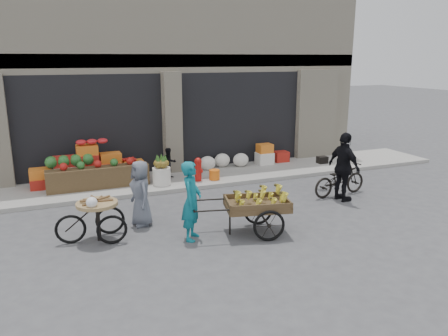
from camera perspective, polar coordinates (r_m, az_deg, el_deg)
name	(u,v)px	position (r m, az deg, el deg)	size (l,w,h in m)	color
ground	(236,228)	(9.86, 1.56, -7.82)	(80.00, 80.00, 0.00)	#424244
sidewalk	(182,179)	(13.49, -5.55, -1.48)	(18.00, 2.20, 0.12)	gray
building	(148,67)	(16.79, -9.89, 12.92)	(14.00, 6.45, 7.00)	beige
fruit_display	(96,165)	(13.13, -16.39, 0.32)	(3.10, 1.12, 1.24)	#A82017
pineapple_bin	(162,176)	(12.75, -8.15, -1.05)	(0.52, 0.52, 0.50)	silver
fire_hydrant	(198,168)	(12.97, -3.40, -0.05)	(0.22, 0.22, 0.71)	#A5140F
orange_bucket	(214,175)	(13.15, -1.26, -0.88)	(0.32, 0.32, 0.30)	orange
right_bay_goods	(250,157)	(14.87, 3.40, 1.43)	(3.35, 0.60, 0.70)	silver
seated_person	(169,163)	(13.35, -7.17, 0.64)	(0.45, 0.35, 0.93)	black
banana_cart	(255,203)	(9.37, 4.04, -4.54)	(2.41, 1.39, 0.95)	brown
vendor_woman	(192,201)	(9.02, -4.26, -4.31)	(0.61, 0.40, 1.67)	#0F6977
tricycle_cart	(97,215)	(9.39, -16.21, -5.87)	(1.44, 0.91, 0.95)	#9E7F51
vendor_grey	(141,193)	(9.97, -10.81, -3.25)	(0.73, 0.48, 1.50)	slate
bicycle	(340,179)	(12.39, 14.87, -1.45)	(0.60, 1.72, 0.90)	black
cyclist	(344,167)	(11.85, 15.40, 0.12)	(1.07, 0.45, 1.83)	black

